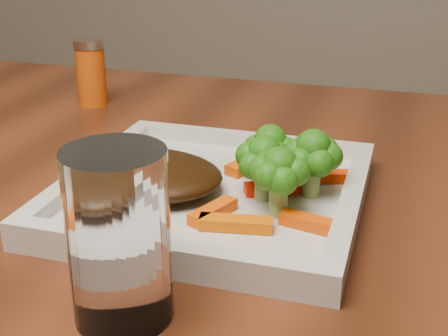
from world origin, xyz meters
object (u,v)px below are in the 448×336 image
(steak, at_px, (149,174))
(spice_shaker, at_px, (91,72))
(plate, at_px, (214,197))
(drinking_glass, at_px, (119,237))

(steak, relative_size, spice_shaker, 1.55)
(plate, distance_m, spice_shaker, 0.37)
(drinking_glass, bearing_deg, plate, 88.53)
(spice_shaker, bearing_deg, drinking_glass, -59.69)
(steak, bearing_deg, drinking_glass, -72.25)
(plate, xyz_separation_m, spice_shaker, (-0.26, 0.25, 0.04))
(steak, relative_size, drinking_glass, 1.19)
(plate, bearing_deg, spice_shaker, 135.73)
(steak, height_order, drinking_glass, drinking_glass)
(spice_shaker, bearing_deg, plate, -44.27)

